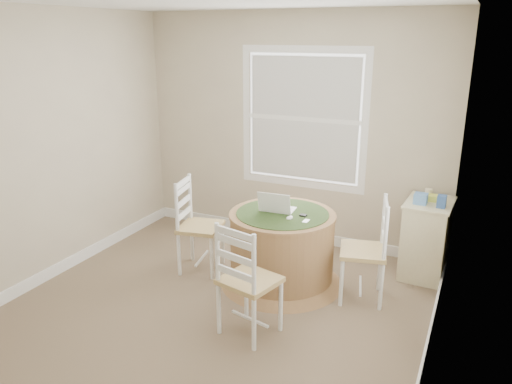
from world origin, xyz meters
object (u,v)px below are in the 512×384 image
at_px(chair_near, 250,280).
at_px(chair_right, 363,251).
at_px(chair_left, 201,227).
at_px(corner_chest, 426,239).
at_px(round_table, 282,245).
at_px(laptop, 277,208).

bearing_deg(chair_near, chair_right, -112.24).
relative_size(chair_near, chair_right, 1.00).
relative_size(chair_left, corner_chest, 1.22).
height_order(round_table, corner_chest, corner_chest).
bearing_deg(chair_right, round_table, -101.47).
bearing_deg(chair_near, chair_left, -27.02).
bearing_deg(chair_left, round_table, -95.78).
xyz_separation_m(round_table, corner_chest, (1.24, 0.76, -0.00)).
xyz_separation_m(round_table, chair_right, (0.78, 0.03, 0.08)).
distance_m(round_table, chair_near, 0.92).
distance_m(round_table, corner_chest, 1.46).
distance_m(round_table, chair_right, 0.78).
height_order(chair_right, corner_chest, chair_right).
relative_size(chair_near, corner_chest, 1.22).
bearing_deg(laptop, round_table, 145.96).
bearing_deg(chair_right, laptop, -104.34).
distance_m(chair_left, laptop, 0.85).
bearing_deg(corner_chest, chair_right, -119.37).
xyz_separation_m(round_table, chair_left, (-0.86, -0.08, 0.08)).
height_order(chair_right, laptop, chair_right).
relative_size(round_table, laptop, 3.55).
bearing_deg(laptop, chair_left, 4.02).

